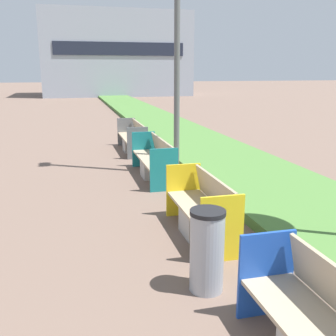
{
  "coord_description": "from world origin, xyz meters",
  "views": [
    {
      "loc": [
        -1.0,
        1.28,
        2.54
      ],
      "look_at": [
        0.9,
        8.82,
        0.6
      ],
      "focal_mm": 42.0,
      "sensor_mm": 36.0,
      "label": 1
    }
  ],
  "objects_px": {
    "bench_teal_frame": "(154,162)",
    "litter_bin": "(207,251)",
    "bench_yellow_frame": "(202,213)",
    "bench_grey_frame": "(133,140)"
  },
  "relations": [
    {
      "from": "bench_teal_frame",
      "to": "litter_bin",
      "type": "xyz_separation_m",
      "value": [
        -0.48,
        -5.1,
        0.12
      ]
    },
    {
      "from": "bench_yellow_frame",
      "to": "litter_bin",
      "type": "bearing_deg",
      "value": -106.94
    },
    {
      "from": "bench_teal_frame",
      "to": "bench_grey_frame",
      "type": "bearing_deg",
      "value": 90.02
    },
    {
      "from": "bench_yellow_frame",
      "to": "bench_grey_frame",
      "type": "distance_m",
      "value": 6.79
    },
    {
      "from": "bench_grey_frame",
      "to": "bench_yellow_frame",
      "type": "bearing_deg",
      "value": -90.04
    },
    {
      "from": "bench_grey_frame",
      "to": "litter_bin",
      "type": "relative_size",
      "value": 2.31
    },
    {
      "from": "bench_yellow_frame",
      "to": "litter_bin",
      "type": "height_order",
      "value": "litter_bin"
    },
    {
      "from": "bench_grey_frame",
      "to": "litter_bin",
      "type": "height_order",
      "value": "litter_bin"
    },
    {
      "from": "bench_teal_frame",
      "to": "bench_grey_frame",
      "type": "height_order",
      "value": "same"
    },
    {
      "from": "bench_grey_frame",
      "to": "litter_bin",
      "type": "distance_m",
      "value": 8.34
    }
  ]
}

